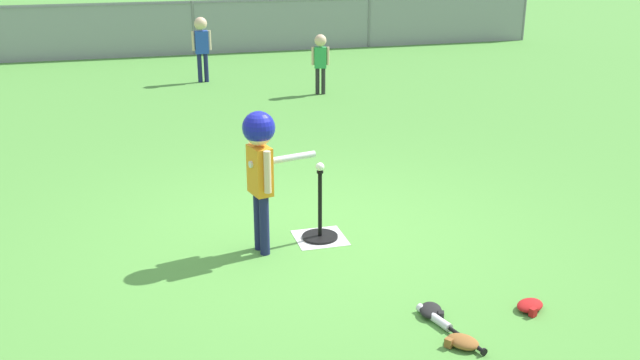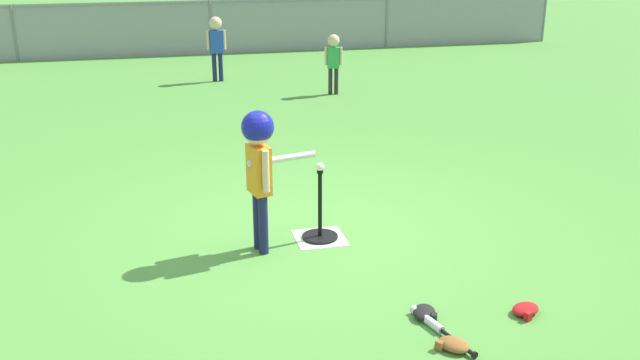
% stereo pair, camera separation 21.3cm
% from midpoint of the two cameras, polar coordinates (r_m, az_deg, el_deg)
% --- Properties ---
extents(ground_plane, '(60.00, 60.00, 0.00)m').
position_cam_midpoint_polar(ground_plane, '(6.41, 0.31, -4.47)').
color(ground_plane, '#51933D').
extents(home_plate, '(0.44, 0.44, 0.01)m').
position_cam_midpoint_polar(home_plate, '(6.36, 0.96, -4.65)').
color(home_plate, white).
rests_on(home_plate, ground_plane).
extents(batting_tee, '(0.32, 0.32, 0.63)m').
position_cam_midpoint_polar(batting_tee, '(6.32, 0.97, -3.87)').
color(batting_tee, black).
rests_on(batting_tee, ground_plane).
extents(baseball_on_tee, '(0.07, 0.07, 0.07)m').
position_cam_midpoint_polar(baseball_on_tee, '(6.11, 1.00, 1.06)').
color(baseball_on_tee, white).
rests_on(baseball_on_tee, batting_tee).
extents(batter_child, '(0.64, 0.34, 1.23)m').
position_cam_midpoint_polar(batter_child, '(5.82, -3.86, 2.18)').
color(batter_child, '#191E4C').
rests_on(batter_child, ground_plane).
extents(fielder_deep_center, '(0.28, 0.20, 0.99)m').
position_cam_midpoint_polar(fielder_deep_center, '(11.78, 1.61, 9.91)').
color(fielder_deep_center, '#262626').
rests_on(fielder_deep_center, ground_plane).
extents(fielder_deep_right, '(0.34, 0.23, 1.15)m').
position_cam_midpoint_polar(fielder_deep_right, '(12.93, -7.85, 11.07)').
color(fielder_deep_right, '#191E4C').
rests_on(fielder_deep_right, ground_plane).
extents(spare_bat_silver, '(0.23, 0.67, 0.06)m').
position_cam_midpoint_polar(spare_bat_silver, '(5.08, 10.29, -11.32)').
color(spare_bat_silver, silver).
rests_on(spare_bat_silver, ground_plane).
extents(glove_by_plate, '(0.27, 0.24, 0.07)m').
position_cam_midpoint_polar(glove_by_plate, '(5.40, 17.27, -9.90)').
color(glove_by_plate, '#B21919').
rests_on(glove_by_plate, ground_plane).
extents(glove_near_bats, '(0.26, 0.27, 0.07)m').
position_cam_midpoint_polar(glove_near_bats, '(4.88, 11.93, -12.81)').
color(glove_near_bats, brown).
rests_on(glove_near_bats, ground_plane).
extents(glove_tossed_aside, '(0.23, 0.27, 0.07)m').
position_cam_midpoint_polar(glove_tossed_aside, '(5.20, 9.58, -10.46)').
color(glove_tossed_aside, black).
rests_on(glove_tossed_aside, ground_plane).
extents(outfield_fence, '(16.06, 0.06, 1.15)m').
position_cam_midpoint_polar(outfield_fence, '(15.91, -8.38, 12.17)').
color(outfield_fence, slate).
rests_on(outfield_fence, ground_plane).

